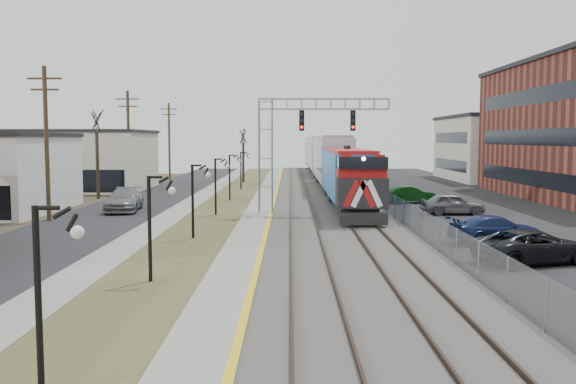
{
  "coord_description": "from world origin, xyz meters",
  "views": [
    {
      "loc": [
        1.19,
        -14.29,
        5.35
      ],
      "look_at": [
        1.1,
        17.21,
        2.6
      ],
      "focal_mm": 38.0,
      "sensor_mm": 36.0,
      "label": 1
    }
  ],
  "objects": [
    {
      "name": "track_far",
      "position": [
        5.5,
        35.0,
        0.28
      ],
      "size": [
        1.58,
        120.0,
        0.15
      ],
      "color": "#2D2119",
      "rests_on": "ballast_bed"
    },
    {
      "name": "track_near",
      "position": [
        2.0,
        35.0,
        0.28
      ],
      "size": [
        1.58,
        120.0,
        0.15
      ],
      "color": "#2D2119",
      "rests_on": "ballast_bed"
    },
    {
      "name": "car_lot_d",
      "position": [
        11.71,
        16.55,
        0.7
      ],
      "size": [
        5.17,
        2.99,
        1.41
      ],
      "primitive_type": "imported",
      "rotation": [
        0.0,
        0.0,
        1.79
      ],
      "color": "navy",
      "rests_on": "ground"
    },
    {
      "name": "utility_poles",
      "position": [
        -14.5,
        25.0,
        5.0
      ],
      "size": [
        0.28,
        80.28,
        10.0
      ],
      "color": "#4C3823",
      "rests_on": "ground"
    },
    {
      "name": "platform_edge",
      "position": [
        -0.12,
        35.0,
        0.24
      ],
      "size": [
        0.24,
        120.0,
        0.01
      ],
      "primitive_type": "cube",
      "color": "gold",
      "rests_on": "platform"
    },
    {
      "name": "car_street_b",
      "position": [
        -11.03,
        30.32,
        0.82
      ],
      "size": [
        2.92,
        5.89,
        1.64
      ],
      "primitive_type": "imported",
      "rotation": [
        0.0,
        0.0,
        0.11
      ],
      "color": "slate",
      "rests_on": "ground"
    },
    {
      "name": "car_lot_f",
      "position": [
        11.19,
        36.16,
        0.7
      ],
      "size": [
        4.39,
        2.03,
        1.39
      ],
      "primitive_type": "imported",
      "rotation": [
        0.0,
        0.0,
        1.71
      ],
      "color": "#0B390E",
      "rests_on": "ground"
    },
    {
      "name": "parking_lot",
      "position": [
        16.0,
        35.0,
        0.02
      ],
      "size": [
        16.0,
        120.0,
        0.04
      ],
      "primitive_type": "cube",
      "color": "black",
      "rests_on": "ground"
    },
    {
      "name": "platform",
      "position": [
        -1.0,
        35.0,
        0.12
      ],
      "size": [
        2.0,
        120.0,
        0.24
      ],
      "primitive_type": "cube",
      "color": "gray",
      "rests_on": "ground"
    },
    {
      "name": "car_lot_e",
      "position": [
        12.68,
        28.41,
        0.75
      ],
      "size": [
        4.45,
        1.85,
        1.51
      ],
      "primitive_type": "imported",
      "rotation": [
        0.0,
        0.0,
        1.59
      ],
      "color": "slate",
      "rests_on": "ground"
    },
    {
      "name": "train",
      "position": [
        5.5,
        65.4,
        2.92
      ],
      "size": [
        3.0,
        85.85,
        5.33
      ],
      "color": "#1660B3",
      "rests_on": "ground"
    },
    {
      "name": "bare_trees",
      "position": [
        -12.66,
        38.91,
        2.7
      ],
      "size": [
        12.3,
        42.3,
        5.95
      ],
      "color": "#382D23",
      "rests_on": "ground"
    },
    {
      "name": "grass_median",
      "position": [
        -4.0,
        35.0,
        0.03
      ],
      "size": [
        4.0,
        120.0,
        0.06
      ],
      "primitive_type": "cube",
      "color": "#464726",
      "rests_on": "ground"
    },
    {
      "name": "ballast_bed",
      "position": [
        4.0,
        35.0,
        0.1
      ],
      "size": [
        8.0,
        120.0,
        0.2
      ],
      "primitive_type": "cube",
      "color": "#595651",
      "rests_on": "ground"
    },
    {
      "name": "signal_gantry",
      "position": [
        1.22,
        27.99,
        5.59
      ],
      "size": [
        9.0,
        1.07,
        8.15
      ],
      "color": "gray",
      "rests_on": "ground"
    },
    {
      "name": "sidewalk",
      "position": [
        -7.0,
        35.0,
        0.04
      ],
      "size": [
        2.0,
        120.0,
        0.08
      ],
      "primitive_type": "cube",
      "color": "gray",
      "rests_on": "ground"
    },
    {
      "name": "ground",
      "position": [
        0.0,
        0.0,
        0.0
      ],
      "size": [
        160.0,
        160.0,
        0.0
      ],
      "primitive_type": "plane",
      "color": "#473D2D",
      "rests_on": "ground"
    },
    {
      "name": "lampposts",
      "position": [
        -4.0,
        18.29,
        2.0
      ],
      "size": [
        0.14,
        62.14,
        4.0
      ],
      "color": "black",
      "rests_on": "ground"
    },
    {
      "name": "fence",
      "position": [
        8.2,
        35.0,
        0.8
      ],
      "size": [
        0.04,
        120.0,
        1.6
      ],
      "primitive_type": "cube",
      "color": "gray",
      "rests_on": "ground"
    },
    {
      "name": "street_west",
      "position": [
        -11.5,
        35.0,
        0.02
      ],
      "size": [
        7.0,
        120.0,
        0.04
      ],
      "primitive_type": "cube",
      "color": "black",
      "rests_on": "ground"
    },
    {
      "name": "car_lot_c",
      "position": [
        11.66,
        11.52,
        0.73
      ],
      "size": [
        5.69,
        3.83,
        1.45
      ],
      "primitive_type": "imported",
      "rotation": [
        0.0,
        0.0,
        1.87
      ],
      "color": "black",
      "rests_on": "ground"
    }
  ]
}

